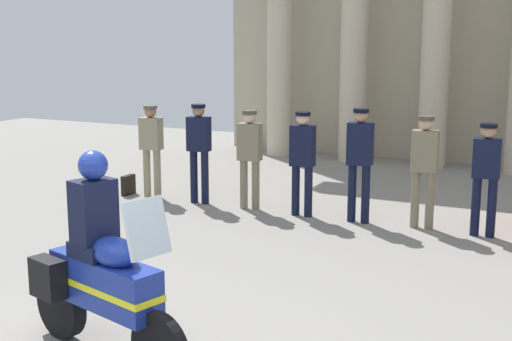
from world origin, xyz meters
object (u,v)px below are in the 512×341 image
at_px(officer_in_row_5, 424,163).
at_px(officer_in_row_6, 486,170).
at_px(officer_in_row_0, 151,143).
at_px(officer_in_row_1, 199,145).
at_px(officer_in_row_3, 302,155).
at_px(officer_in_row_4, 360,156).
at_px(motorcycle_with_rider, 100,273).
at_px(briefcase_on_ground, 128,185).
at_px(officer_in_row_2, 250,151).

xyz_separation_m(officer_in_row_5, officer_in_row_6, (0.89, -0.05, -0.03)).
distance_m(officer_in_row_0, officer_in_row_1, 0.99).
height_order(officer_in_row_3, officer_in_row_4, officer_in_row_4).
height_order(officer_in_row_0, officer_in_row_5, officer_in_row_5).
relative_size(officer_in_row_3, officer_in_row_4, 0.95).
bearing_deg(officer_in_row_3, officer_in_row_4, 176.30).
xyz_separation_m(officer_in_row_4, motorcycle_with_rider, (-0.66, -5.45, -0.26)).
bearing_deg(briefcase_on_ground, officer_in_row_1, 0.17).
xyz_separation_m(officer_in_row_5, briefcase_on_ground, (-5.33, -0.10, -0.83)).
height_order(officer_in_row_5, officer_in_row_6, officer_in_row_5).
relative_size(officer_in_row_2, briefcase_on_ground, 4.61).
bearing_deg(officer_in_row_2, officer_in_row_4, 174.65).
height_order(officer_in_row_0, officer_in_row_6, officer_in_row_0).
xyz_separation_m(officer_in_row_2, officer_in_row_5, (2.86, 0.08, 0.03)).
height_order(officer_in_row_1, officer_in_row_2, officer_in_row_1).
height_order(officer_in_row_1, briefcase_on_ground, officer_in_row_1).
xyz_separation_m(officer_in_row_1, motorcycle_with_rider, (2.20, -5.45, -0.22)).
bearing_deg(motorcycle_with_rider, officer_in_row_6, 81.10).
bearing_deg(officer_in_row_4, officer_in_row_6, 176.67).
relative_size(officer_in_row_2, officer_in_row_4, 0.93).
bearing_deg(officer_in_row_4, officer_in_row_3, -3.70).
bearing_deg(motorcycle_with_rider, officer_in_row_1, 127.63).
height_order(officer_in_row_1, motorcycle_with_rider, motorcycle_with_rider).
relative_size(officer_in_row_0, officer_in_row_2, 1.00).
bearing_deg(officer_in_row_0, officer_in_row_5, 176.06).
relative_size(officer_in_row_0, officer_in_row_6, 1.00).
height_order(officer_in_row_3, officer_in_row_6, officer_in_row_3).
xyz_separation_m(officer_in_row_1, officer_in_row_2, (0.96, 0.01, -0.04)).
bearing_deg(officer_in_row_0, officer_in_row_2, 175.00).
relative_size(officer_in_row_2, officer_in_row_5, 0.97).
bearing_deg(officer_in_row_6, briefcase_on_ground, -4.39).
xyz_separation_m(officer_in_row_3, officer_in_row_5, (1.90, 0.12, 0.02)).
relative_size(officer_in_row_3, briefcase_on_ground, 4.68).
bearing_deg(officer_in_row_4, motorcycle_with_rider, 78.27).
distance_m(officer_in_row_4, motorcycle_with_rider, 5.50).
xyz_separation_m(officer_in_row_3, officer_in_row_6, (2.80, 0.07, -0.02)).
bearing_deg(officer_in_row_0, officer_in_row_4, 174.83).
bearing_deg(officer_in_row_6, officer_in_row_0, -4.57).
bearing_deg(officer_in_row_2, officer_in_row_5, 176.79).
xyz_separation_m(officer_in_row_1, briefcase_on_ground, (-1.51, -0.00, -0.84)).
distance_m(officer_in_row_4, briefcase_on_ground, 4.45).
height_order(officer_in_row_5, briefcase_on_ground, officer_in_row_5).
bearing_deg(officer_in_row_5, officer_in_row_3, -1.34).
bearing_deg(officer_in_row_1, officer_in_row_2, 175.97).
xyz_separation_m(officer_in_row_4, officer_in_row_6, (1.86, 0.05, -0.08)).
xyz_separation_m(officer_in_row_1, officer_in_row_4, (2.86, -0.00, 0.03)).
xyz_separation_m(officer_in_row_2, officer_in_row_6, (3.75, 0.03, -0.00)).
bearing_deg(officer_in_row_1, briefcase_on_ground, -4.71).
bearing_deg(briefcase_on_ground, officer_in_row_2, 0.43).
height_order(motorcycle_with_rider, briefcase_on_ground, motorcycle_with_rider).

